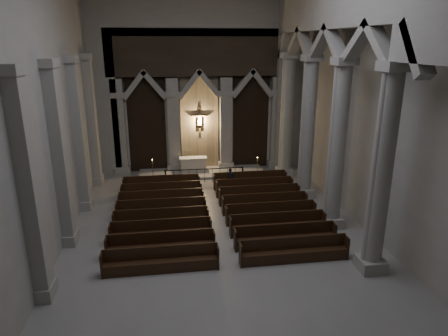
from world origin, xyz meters
name	(u,v)px	position (x,y,z in m)	size (l,w,h in m)	color
room	(224,70)	(0.00, 0.00, 7.60)	(24.00, 24.10, 12.00)	gray
sanctuary_wall	(199,74)	(0.00, 11.54, 6.62)	(14.00, 0.77, 12.00)	#A19E96
right_arcade	(346,62)	(5.50, 1.33, 7.83)	(1.00, 24.00, 12.00)	#A19E96
left_pilasters	(71,148)	(-6.75, 3.50, 3.91)	(0.60, 13.00, 8.03)	#A19E96
sanctuary_step	(202,172)	(0.00, 10.60, 0.07)	(8.50, 2.60, 0.15)	#A19E96
altar	(193,164)	(-0.57, 10.88, 0.63)	(1.87, 0.75, 0.95)	beige
altar_rail	(205,173)	(0.00, 8.66, 0.66)	(5.04, 0.09, 0.99)	black
candle_stand_left	(153,176)	(-3.27, 9.37, 0.41)	(0.26, 0.26, 1.51)	olive
candle_stand_right	(257,173)	(3.49, 8.91, 0.41)	(0.26, 0.26, 1.51)	olive
pews	(216,214)	(0.00, 2.99, 0.33)	(9.94, 9.31, 1.01)	black
worshipper	(230,178)	(1.49, 7.51, 0.63)	(0.46, 0.30, 1.25)	black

